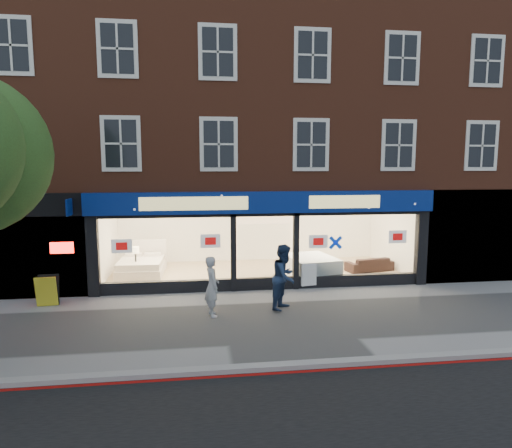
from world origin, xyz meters
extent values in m
plane|color=gray|center=(0.00, 0.00, 0.00)|extent=(120.00, 120.00, 0.00)
cube|color=#8C0A07|center=(0.00, -3.10, 0.01)|extent=(60.00, 0.10, 0.01)
cube|color=gray|center=(0.00, -2.90, 0.06)|extent=(60.00, 0.25, 0.12)
cube|color=tan|center=(0.00, 5.25, 0.05)|extent=(11.00, 4.50, 0.10)
cube|color=brown|center=(0.00, 7.00, 6.65)|extent=(19.00, 8.00, 6.70)
cube|color=#2D2D30|center=(0.00, 7.00, 10.15)|extent=(19.00, 8.00, 0.30)
cube|color=navy|center=(0.00, 2.88, 2.95)|extent=(11.40, 0.28, 0.70)
cube|color=black|center=(0.00, 3.08, 0.20)|extent=(11.00, 0.18, 0.40)
cube|color=black|center=(-5.50, 3.05, 1.30)|extent=(0.35, 0.30, 2.60)
cube|color=black|center=(5.50, 3.05, 1.30)|extent=(0.35, 0.30, 2.60)
cube|color=white|center=(-3.25, 3.00, 1.45)|extent=(4.20, 0.02, 2.10)
cube|color=white|center=(3.25, 3.00, 1.45)|extent=(4.20, 0.02, 2.10)
cube|color=white|center=(0.00, 3.25, 1.15)|extent=(1.80, 0.02, 2.10)
cube|color=silver|center=(0.00, 7.50, 1.30)|extent=(11.00, 0.20, 2.60)
cube|color=#FFEAC6|center=(0.00, 5.25, 2.60)|extent=(11.00, 4.50, 0.12)
cube|color=black|center=(-7.60, 3.30, 1.65)|extent=(3.80, 0.60, 3.30)
cube|color=#FF140C|center=(-6.40, 2.95, 1.60)|extent=(0.70, 0.04, 0.35)
cube|color=black|center=(7.50, 3.20, 1.65)|extent=(4.00, 0.40, 3.30)
cube|color=silver|center=(-4.30, 5.29, 0.27)|extent=(1.68, 1.96, 0.33)
cube|color=silver|center=(-4.30, 5.29, 0.55)|extent=(1.62, 1.88, 0.24)
cube|color=silver|center=(-4.26, 6.29, 0.67)|extent=(1.70, 0.18, 1.14)
cube|color=silver|center=(-4.63, 5.98, 0.73)|extent=(0.62, 0.33, 0.11)
cube|color=silver|center=(-3.92, 5.95, 0.73)|extent=(0.62, 0.33, 0.11)
cube|color=brown|center=(-4.43, 4.95, 0.38)|extent=(0.54, 0.54, 0.55)
cube|color=white|center=(1.82, 4.00, 0.23)|extent=(1.89, 2.22, 0.26)
cube|color=white|center=(1.82, 4.00, 0.49)|extent=(1.89, 2.22, 0.26)
cube|color=white|center=(1.82, 4.00, 0.75)|extent=(1.89, 2.22, 0.26)
imported|color=black|center=(4.33, 4.76, 0.36)|extent=(1.92, 1.06, 0.53)
cube|color=gold|center=(-6.65, 2.15, 0.46)|extent=(0.63, 0.43, 0.93)
imported|color=#ACAEB4|center=(-1.85, 0.63, 0.84)|extent=(0.51, 0.68, 1.67)
imported|color=#1B2C4C|center=(0.25, 0.97, 0.95)|extent=(1.11, 1.17, 1.90)
camera|label=1|loc=(-2.30, -11.65, 4.19)|focal=32.00mm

